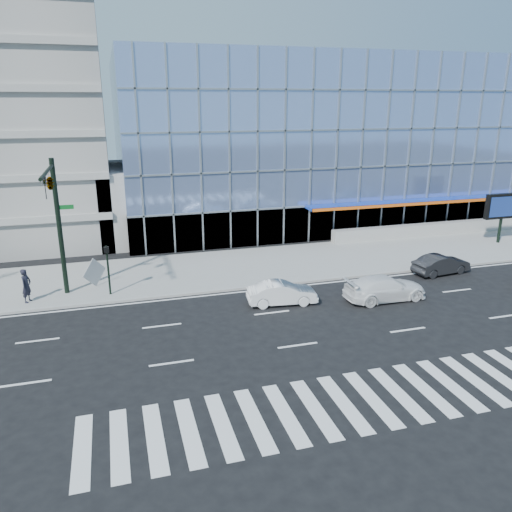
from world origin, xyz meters
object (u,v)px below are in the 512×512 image
(ped_signal_post, at_px, (108,263))
(white_suv, at_px, (385,288))
(white_sedan, at_px, (282,293))
(tilted_panel, at_px, (94,272))
(marquee_sign, at_px, (503,207))
(dark_sedan, at_px, (441,264))
(traffic_signal, at_px, (53,198))
(pedestrian, at_px, (26,286))

(ped_signal_post, height_order, white_suv, ped_signal_post)
(white_sedan, bearing_deg, tilted_panel, 68.37)
(ped_signal_post, bearing_deg, marquee_sign, 5.71)
(dark_sedan, distance_m, tilted_panel, 22.61)
(white_sedan, bearing_deg, traffic_signal, 80.36)
(white_suv, xyz_separation_m, white_sedan, (-6.00, 1.07, -0.06))
(ped_signal_post, height_order, pedestrian, ped_signal_post)
(marquee_sign, bearing_deg, traffic_signal, -174.08)
(ped_signal_post, relative_size, white_sedan, 0.75)
(white_suv, xyz_separation_m, tilted_panel, (-16.32, 6.63, 0.35))
(dark_sedan, bearing_deg, marquee_sign, -68.27)
(ped_signal_post, height_order, dark_sedan, ped_signal_post)
(marquee_sign, relative_size, dark_sedan, 1.00)
(pedestrian, bearing_deg, ped_signal_post, -67.37)
(dark_sedan, xyz_separation_m, pedestrian, (-25.98, 2.10, 0.47))
(traffic_signal, relative_size, pedestrian, 4.07)
(ped_signal_post, relative_size, tilted_panel, 2.31)
(dark_sedan, height_order, tilted_panel, tilted_panel)
(ped_signal_post, relative_size, marquee_sign, 0.75)
(marquee_sign, xyz_separation_m, tilted_panel, (-31.37, -1.36, -2.00))
(traffic_signal, height_order, white_sedan, traffic_signal)
(white_sedan, xyz_separation_m, dark_sedan, (12.00, 1.93, 0.00))
(traffic_signal, height_order, marquee_sign, traffic_signal)
(traffic_signal, relative_size, white_suv, 1.62)
(white_suv, distance_m, white_sedan, 6.09)
(pedestrian, bearing_deg, white_sedan, -81.48)
(white_suv, bearing_deg, traffic_signal, 74.65)
(ped_signal_post, bearing_deg, white_suv, -17.73)
(traffic_signal, bearing_deg, marquee_sign, 5.92)
(marquee_sign, bearing_deg, dark_sedan, -151.11)
(traffic_signal, distance_m, dark_sedan, 24.62)
(white_sedan, bearing_deg, white_suv, -93.38)
(marquee_sign, bearing_deg, tilted_panel, -177.51)
(pedestrian, bearing_deg, dark_sedan, -70.02)
(traffic_signal, bearing_deg, white_suv, -14.28)
(white_sedan, distance_m, dark_sedan, 12.15)
(marquee_sign, distance_m, white_sedan, 22.29)
(ped_signal_post, relative_size, white_suv, 0.61)
(ped_signal_post, relative_size, pedestrian, 1.53)
(marquee_sign, relative_size, pedestrian, 2.04)
(white_sedan, bearing_deg, marquee_sign, -65.10)
(dark_sedan, xyz_separation_m, tilted_panel, (-22.32, 3.63, 0.41))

